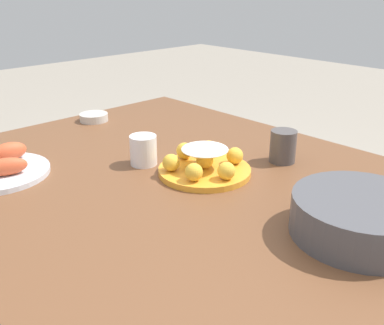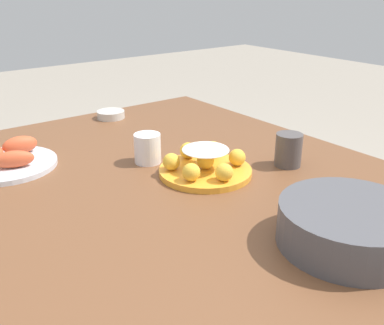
{
  "view_description": "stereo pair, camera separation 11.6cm",
  "coord_description": "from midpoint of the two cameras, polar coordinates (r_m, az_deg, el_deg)",
  "views": [
    {
      "loc": [
        0.79,
        -0.7,
        1.25
      ],
      "look_at": [
        0.01,
        0.04,
        0.81
      ],
      "focal_mm": 42.0,
      "sensor_mm": 36.0,
      "label": 1
    },
    {
      "loc": [
        0.87,
        -0.62,
        1.25
      ],
      "look_at": [
        0.01,
        0.04,
        0.81
      ],
      "focal_mm": 42.0,
      "sensor_mm": 36.0,
      "label": 2
    }
  ],
  "objects": [
    {
      "name": "cup_far",
      "position": [
        1.27,
        8.94,
        2.0
      ],
      "size": [
        0.07,
        0.07,
        0.09
      ],
      "color": "#4C4747",
      "rests_on": "dining_table"
    },
    {
      "name": "dining_table",
      "position": [
        1.2,
        -4.4,
        -6.03
      ],
      "size": [
        1.41,
        1.09,
        0.77
      ],
      "color": "brown",
      "rests_on": "ground_plane"
    },
    {
      "name": "sauce_bowl",
      "position": [
        1.7,
        -14.31,
        5.6
      ],
      "size": [
        0.1,
        0.1,
        0.03
      ],
      "color": "beige",
      "rests_on": "dining_table"
    },
    {
      "name": "cake_plate",
      "position": [
        1.19,
        -1.25,
        -0.26
      ],
      "size": [
        0.25,
        0.25,
        0.08
      ],
      "color": "gold",
      "rests_on": "dining_table"
    },
    {
      "name": "serving_bowl",
      "position": [
        0.94,
        17.39,
        -6.55
      ],
      "size": [
        0.28,
        0.28,
        0.08
      ],
      "color": "#4C4C51",
      "rests_on": "dining_table"
    },
    {
      "name": "cup_near",
      "position": [
        1.26,
        -8.76,
        1.54
      ],
      "size": [
        0.08,
        0.08,
        0.08
      ],
      "color": "white",
      "rests_on": "dining_table"
    }
  ]
}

